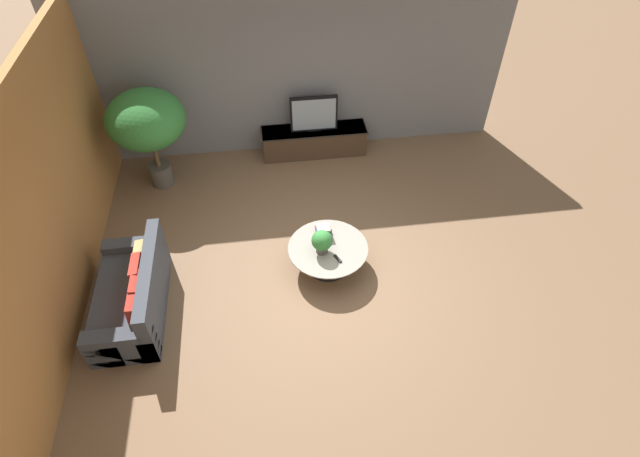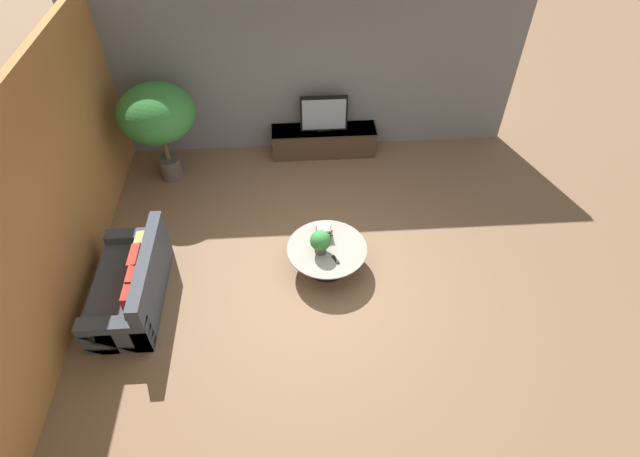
% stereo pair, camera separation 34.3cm
% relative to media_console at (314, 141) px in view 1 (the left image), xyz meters
% --- Properties ---
extents(ground_plane, '(24.00, 24.00, 0.00)m').
position_rel_media_console_xyz_m(ground_plane, '(-0.32, -2.94, -0.26)').
color(ground_plane, brown).
extents(back_wall_stone, '(7.40, 0.12, 3.00)m').
position_rel_media_console_xyz_m(back_wall_stone, '(-0.32, 0.32, 1.24)').
color(back_wall_stone, slate).
rests_on(back_wall_stone, ground).
extents(side_wall_left, '(0.12, 7.40, 3.00)m').
position_rel_media_console_xyz_m(side_wall_left, '(-3.58, -2.74, 1.24)').
color(side_wall_left, '#B2753D').
rests_on(side_wall_left, ground).
extents(media_console, '(1.90, 0.50, 0.50)m').
position_rel_media_console_xyz_m(media_console, '(0.00, 0.00, 0.00)').
color(media_console, '#473323').
rests_on(media_console, ground).
extents(television, '(0.83, 0.13, 0.65)m').
position_rel_media_console_xyz_m(television, '(0.00, -0.00, 0.56)').
color(television, black).
rests_on(television, media_console).
extents(coffee_table, '(1.14, 1.14, 0.39)m').
position_rel_media_console_xyz_m(coffee_table, '(-0.15, -2.80, 0.01)').
color(coffee_table, black).
rests_on(coffee_table, ground).
extents(couch_by_wall, '(0.84, 1.72, 0.84)m').
position_rel_media_console_xyz_m(couch_by_wall, '(-2.80, -3.23, 0.03)').
color(couch_by_wall, '#3D424C').
rests_on(couch_by_wall, ground).
extents(potted_palm_tall, '(1.23, 1.23, 1.72)m').
position_rel_media_console_xyz_m(potted_palm_tall, '(-2.70, -0.53, 0.97)').
color(potted_palm_tall, '#514C47').
rests_on(potted_palm_tall, ground).
extents(potted_plant_tabletop, '(0.29, 0.29, 0.37)m').
position_rel_media_console_xyz_m(potted_plant_tabletop, '(-0.25, -2.86, 0.33)').
color(potted_plant_tabletop, '#514C47').
rests_on(potted_plant_tabletop, coffee_table).
extents(book_stack, '(0.25, 0.30, 0.15)m').
position_rel_media_console_xyz_m(book_stack, '(-0.18, -2.54, 0.19)').
color(book_stack, gold).
rests_on(book_stack, coffee_table).
extents(remote_black, '(0.10, 0.16, 0.02)m').
position_rel_media_console_xyz_m(remote_black, '(-0.05, -3.04, 0.13)').
color(remote_black, black).
rests_on(remote_black, coffee_table).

